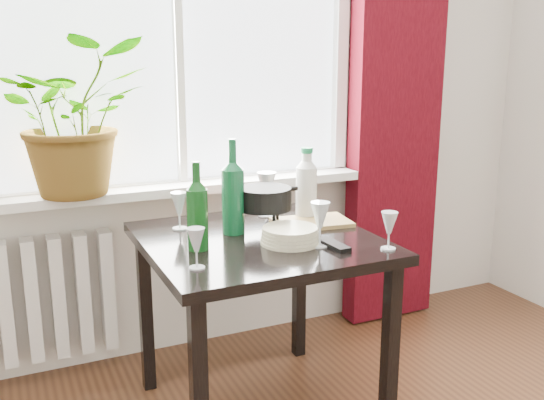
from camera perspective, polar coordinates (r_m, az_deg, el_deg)
name	(u,v)px	position (r m, az deg, el deg)	size (l,w,h in m)	color
window	(176,11)	(2.81, -9.05, 17.15)	(1.72, 0.08, 1.62)	white
windowsill	(186,187)	(2.80, -8.07, 1.22)	(1.72, 0.20, 0.04)	white
curtain	(397,78)	(3.21, 11.69, 11.14)	(0.50, 0.12, 2.56)	#35040B
radiator	(19,302)	(2.85, -22.72, -8.89)	(0.80, 0.10, 0.55)	silver
table	(259,260)	(2.33, -1.28, -5.68)	(0.85, 0.85, 0.74)	black
potted_plant	(75,117)	(2.61, -18.05, 7.43)	(0.58, 0.50, 0.64)	#307C21
wine_bottle_left	(197,205)	(2.14, -7.06, -0.51)	(0.08, 0.08, 0.32)	#0B3C11
wine_bottle_right	(233,186)	(2.32, -3.71, 1.35)	(0.09, 0.09, 0.37)	#0D4826
bottle_amber	(233,184)	(2.55, -3.70, 1.54)	(0.07, 0.07, 0.29)	maroon
cleaning_bottle	(306,183)	(2.53, 3.26, 1.64)	(0.09, 0.09, 0.31)	silver
wineglass_front_right	(320,224)	(2.18, 4.53, -2.26)	(0.07, 0.07, 0.17)	white
wineglass_far_right	(389,230)	(2.18, 10.96, -2.83)	(0.06, 0.06, 0.14)	silver
wineglass_back_center	(267,194)	(2.58, -0.52, 0.61)	(0.08, 0.08, 0.20)	silver
wineglass_back_left	(179,211)	(2.41, -8.73, -0.99)	(0.06, 0.06, 0.15)	silver
wineglass_front_left	(196,248)	(1.97, -7.12, -4.52)	(0.06, 0.06, 0.14)	silver
plate_stack	(290,235)	(2.22, 1.71, -3.36)	(0.22, 0.22, 0.06)	beige
fondue_pot	(264,208)	(2.40, -0.73, -0.76)	(0.25, 0.21, 0.17)	black
tv_remote	(333,245)	(2.20, 5.74, -4.20)	(0.05, 0.17, 0.02)	black
cutting_board	(312,222)	(2.48, 3.74, -2.09)	(0.31, 0.20, 0.02)	#A18148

